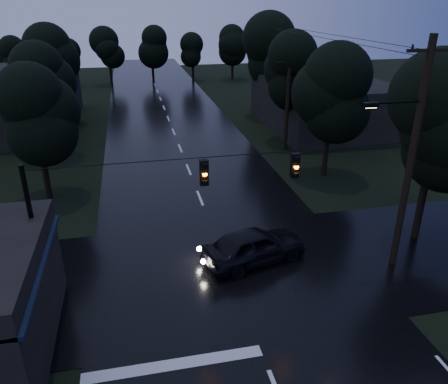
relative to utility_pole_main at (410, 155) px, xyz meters
name	(u,v)px	position (x,y,z in m)	size (l,w,h in m)	color
main_road	(180,149)	(-7.41, 19.00, -5.26)	(12.00, 120.00, 0.02)	black
cross_street	(229,271)	(-7.41, 1.00, -5.26)	(60.00, 9.00, 0.02)	black
building_far_right	(322,104)	(6.59, 23.00, -3.06)	(10.00, 14.00, 4.40)	black
building_far_left	(17,100)	(-21.41, 29.00, -2.76)	(10.00, 16.00, 5.00)	black
utility_pole_main	(410,155)	(0.00, 0.00, 0.00)	(3.50, 0.30, 10.00)	black
utility_pole_far	(288,102)	(0.89, 17.00, -1.38)	(2.00, 0.30, 7.50)	black
anchor_pole_left	(36,242)	(-14.91, 0.00, -2.26)	(0.18, 0.18, 6.00)	black
span_signals	(249,168)	(-6.85, -0.01, -0.01)	(15.00, 0.37, 1.12)	black
tree_corner_near	(437,122)	(2.59, 2.00, 0.74)	(4.48, 4.48, 9.44)	black
tree_left_a	(35,114)	(-16.41, 11.00, -0.02)	(3.92, 3.92, 8.26)	black
tree_left_b	(45,83)	(-17.01, 19.00, 0.36)	(4.20, 4.20, 8.85)	black
tree_left_c	(54,61)	(-17.61, 29.00, 0.74)	(4.48, 4.48, 9.44)	black
tree_right_a	(331,94)	(1.59, 11.00, 0.36)	(4.20, 4.20, 8.85)	black
tree_right_b	(296,70)	(2.19, 19.00, 0.74)	(4.48, 4.48, 9.44)	black
tree_right_c	(266,52)	(2.79, 29.00, 1.11)	(4.76, 4.76, 10.03)	black
car	(254,246)	(-6.10, 1.54, -4.43)	(1.95, 4.86, 1.65)	black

